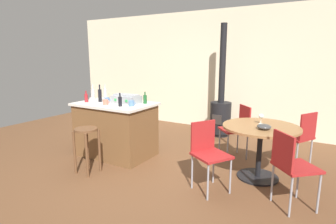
{
  "coord_description": "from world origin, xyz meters",
  "views": [
    {
      "loc": [
        2.26,
        -3.02,
        1.68
      ],
      "look_at": [
        0.22,
        0.45,
        0.85
      ],
      "focal_mm": 29.08,
      "sensor_mm": 36.0,
      "label": 1
    }
  ],
  "objects_px": {
    "bottle_5": "(105,93)",
    "bottle_1": "(145,99)",
    "kitchen_island": "(116,129)",
    "dining_table": "(260,138)",
    "bottle_3": "(100,95)",
    "bottle_4": "(86,98)",
    "folding_chair_far": "(300,135)",
    "cup_1": "(111,96)",
    "folding_chair_right": "(208,150)",
    "wood_stove": "(221,110)",
    "serving_bowl": "(264,127)",
    "cup_2": "(132,103)",
    "folding_chair_near": "(291,164)",
    "toolbox": "(126,99)",
    "cup_0": "(107,100)",
    "folding_chair_left": "(238,127)",
    "cup_3": "(106,102)",
    "wooden_stool": "(86,141)",
    "cup_4": "(92,101)",
    "bottle_0": "(120,101)",
    "wine_glass": "(261,116)",
    "bottle_2": "(93,96)"
  },
  "relations": [
    {
      "from": "folding_chair_left",
      "to": "cup_3",
      "type": "xyz_separation_m",
      "value": [
        -1.83,
        -1.16,
        0.43
      ]
    },
    {
      "from": "folding_chair_far",
      "to": "folding_chair_right",
      "type": "relative_size",
      "value": 1.01
    },
    {
      "from": "folding_chair_left",
      "to": "bottle_3",
      "type": "height_order",
      "value": "bottle_3"
    },
    {
      "from": "folding_chair_right",
      "to": "toolbox",
      "type": "distance_m",
      "value": 1.8
    },
    {
      "from": "bottle_0",
      "to": "cup_0",
      "type": "relative_size",
      "value": 1.71
    },
    {
      "from": "cup_2",
      "to": "cup_3",
      "type": "relative_size",
      "value": 1.03
    },
    {
      "from": "bottle_4",
      "to": "bottle_5",
      "type": "xyz_separation_m",
      "value": [
        -0.03,
        0.49,
        0.02
      ]
    },
    {
      "from": "folding_chair_far",
      "to": "folding_chair_near",
      "type": "bearing_deg",
      "value": -88.6
    },
    {
      "from": "cup_1",
      "to": "folding_chair_near",
      "type": "bearing_deg",
      "value": -10.78
    },
    {
      "from": "folding_chair_right",
      "to": "cup_1",
      "type": "distance_m",
      "value": 2.3
    },
    {
      "from": "folding_chair_right",
      "to": "bottle_5",
      "type": "relative_size",
      "value": 3.41
    },
    {
      "from": "folding_chair_left",
      "to": "bottle_3",
      "type": "bearing_deg",
      "value": -154.66
    },
    {
      "from": "cup_1",
      "to": "bottle_1",
      "type": "bearing_deg",
      "value": -5.26
    },
    {
      "from": "wood_stove",
      "to": "serving_bowl",
      "type": "relative_size",
      "value": 12.95
    },
    {
      "from": "bottle_2",
      "to": "cup_4",
      "type": "bearing_deg",
      "value": -51.49
    },
    {
      "from": "bottle_4",
      "to": "cup_0",
      "type": "bearing_deg",
      "value": 22.93
    },
    {
      "from": "cup_4",
      "to": "bottle_0",
      "type": "bearing_deg",
      "value": 6.67
    },
    {
      "from": "wood_stove",
      "to": "bottle_1",
      "type": "bearing_deg",
      "value": -109.9
    },
    {
      "from": "dining_table",
      "to": "wine_glass",
      "type": "relative_size",
      "value": 7.16
    },
    {
      "from": "folding_chair_far",
      "to": "bottle_5",
      "type": "bearing_deg",
      "value": -169.23
    },
    {
      "from": "bottle_0",
      "to": "cup_2",
      "type": "bearing_deg",
      "value": 33.61
    },
    {
      "from": "bottle_3",
      "to": "folding_chair_right",
      "type": "bearing_deg",
      "value": -8.55
    },
    {
      "from": "dining_table",
      "to": "cup_2",
      "type": "xyz_separation_m",
      "value": [
        -1.89,
        -0.4,
        0.38
      ]
    },
    {
      "from": "folding_chair_far",
      "to": "wood_stove",
      "type": "height_order",
      "value": "wood_stove"
    },
    {
      "from": "folding_chair_near",
      "to": "folding_chair_far",
      "type": "relative_size",
      "value": 1.0
    },
    {
      "from": "wood_stove",
      "to": "cup_2",
      "type": "height_order",
      "value": "wood_stove"
    },
    {
      "from": "folding_chair_far",
      "to": "bottle_1",
      "type": "xyz_separation_m",
      "value": [
        -2.28,
        -0.73,
        0.46
      ]
    },
    {
      "from": "folding_chair_far",
      "to": "cup_2",
      "type": "distance_m",
      "value": 2.59
    },
    {
      "from": "wooden_stool",
      "to": "cup_4",
      "type": "height_order",
      "value": "cup_4"
    },
    {
      "from": "bottle_1",
      "to": "cup_3",
      "type": "xyz_separation_m",
      "value": [
        -0.49,
        -0.41,
        -0.03
      ]
    },
    {
      "from": "folding_chair_left",
      "to": "cup_0",
      "type": "xyz_separation_m",
      "value": [
        -1.96,
        -1.0,
        0.43
      ]
    },
    {
      "from": "kitchen_island",
      "to": "toolbox",
      "type": "height_order",
      "value": "toolbox"
    },
    {
      "from": "cup_0",
      "to": "folding_chair_left",
      "type": "bearing_deg",
      "value": 26.94
    },
    {
      "from": "bottle_3",
      "to": "cup_1",
      "type": "relative_size",
      "value": 2.59
    },
    {
      "from": "bottle_5",
      "to": "cup_0",
      "type": "relative_size",
      "value": 2.09
    },
    {
      "from": "wooden_stool",
      "to": "dining_table",
      "type": "bearing_deg",
      "value": 26.34
    },
    {
      "from": "bottle_5",
      "to": "bottle_1",
      "type": "bearing_deg",
      "value": -6.4
    },
    {
      "from": "bottle_3",
      "to": "cup_0",
      "type": "height_order",
      "value": "bottle_3"
    },
    {
      "from": "wood_stove",
      "to": "cup_0",
      "type": "height_order",
      "value": "wood_stove"
    },
    {
      "from": "bottle_4",
      "to": "cup_0",
      "type": "xyz_separation_m",
      "value": [
        0.34,
        0.14,
        -0.03
      ]
    },
    {
      "from": "wooden_stool",
      "to": "bottle_3",
      "type": "relative_size",
      "value": 2.25
    },
    {
      "from": "bottle_4",
      "to": "serving_bowl",
      "type": "xyz_separation_m",
      "value": [
        2.87,
        0.32,
        -0.2
      ]
    },
    {
      "from": "folding_chair_far",
      "to": "bottle_3",
      "type": "height_order",
      "value": "bottle_3"
    },
    {
      "from": "bottle_3",
      "to": "bottle_4",
      "type": "height_order",
      "value": "bottle_3"
    },
    {
      "from": "folding_chair_right",
      "to": "dining_table",
      "type": "bearing_deg",
      "value": 53.63
    },
    {
      "from": "folding_chair_far",
      "to": "cup_4",
      "type": "bearing_deg",
      "value": -158.42
    },
    {
      "from": "folding_chair_left",
      "to": "wine_glass",
      "type": "height_order",
      "value": "wine_glass"
    },
    {
      "from": "kitchen_island",
      "to": "dining_table",
      "type": "height_order",
      "value": "kitchen_island"
    },
    {
      "from": "folding_chair_left",
      "to": "bottle_5",
      "type": "relative_size",
      "value": 3.42
    },
    {
      "from": "kitchen_island",
      "to": "toolbox",
      "type": "distance_m",
      "value": 0.56
    }
  ]
}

